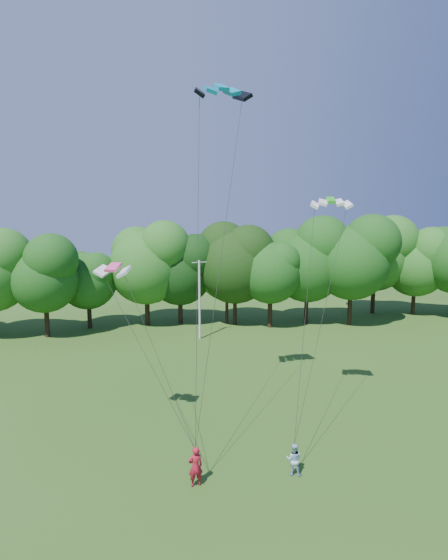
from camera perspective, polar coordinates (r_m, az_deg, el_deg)
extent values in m
cylinder|color=silver|center=(44.63, -3.22, -2.62)|extent=(0.20, 0.20, 8.16)
cube|color=silver|center=(44.06, -3.26, 2.33)|extent=(1.54, 0.69, 0.08)
imported|color=#AF1629|center=(22.12, -3.75, -23.13)|extent=(0.78, 0.60, 1.93)
imported|color=#A8CBE9|center=(23.19, 9.12, -22.10)|extent=(0.95, 0.85, 1.59)
cube|color=#0588AA|center=(27.33, -0.38, 23.86)|extent=(3.33, 1.77, 0.76)
cube|color=green|center=(26.98, 13.79, 10.11)|extent=(2.54, 1.63, 0.44)
cube|color=#FF4688|center=(24.23, -14.28, 1.63)|extent=(2.11, 1.59, 0.45)
cylinder|color=#2F2112|center=(51.04, 1.44, -3.22)|extent=(0.46, 0.46, 4.68)
ellipsoid|color=black|center=(50.18, 1.47, 3.71)|extent=(9.37, 9.37, 10.22)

